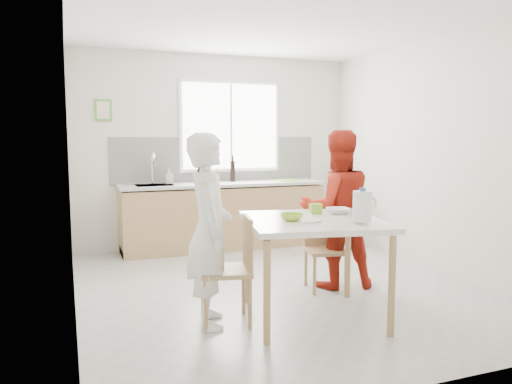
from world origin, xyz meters
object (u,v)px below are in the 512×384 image
wine_bottle_a (200,171)px  bowl_white (338,211)px  person_white (209,230)px  chair_far (324,245)px  chair_left (233,265)px  milk_jug (363,206)px  dining_table (313,229)px  bowl_green (292,217)px  person_red (337,209)px  wine_bottle_b (233,171)px

wine_bottle_a → bowl_white: bearing=-79.2°
person_white → chair_far: bearing=-56.5°
chair_left → bowl_white: bowl_white is taller
chair_far → milk_jug: bearing=-91.4°
dining_table → wine_bottle_a: wine_bottle_a is taller
bowl_green → wine_bottle_a: size_ratio=0.58×
bowl_green → wine_bottle_a: (0.01, 3.05, 0.19)m
wine_bottle_a → dining_table: bearing=-86.3°
dining_table → milk_jug: bearing=-52.1°
chair_far → bowl_white: (-0.16, -0.54, 0.44)m
dining_table → person_red: 0.98m
chair_far → wine_bottle_a: (-0.70, 2.32, 0.63)m
chair_left → wine_bottle_b: size_ratio=3.00×
chair_left → milk_jug: (0.93, -0.47, 0.51)m
chair_far → chair_left: bearing=-141.8°
bowl_white → wine_bottle_a: wine_bottle_a is taller
chair_left → person_white: (-0.19, 0.04, 0.30)m
chair_left → milk_jug: 1.16m
dining_table → wine_bottle_a: 3.07m
bowl_green → wine_bottle_a: bearing=89.9°
chair_left → bowl_green: 0.63m
person_red → wine_bottle_b: person_red is taller
chair_far → bowl_white: size_ratio=3.91×
milk_jug → wine_bottle_b: 3.33m
person_red → wine_bottle_b: size_ratio=5.40×
chair_far → wine_bottle_a: bearing=118.2°
dining_table → wine_bottle_b: 3.02m
chair_left → chair_far: 1.31m
milk_jug → person_red: bearing=81.4°
dining_table → chair_far: size_ratio=1.61×
chair_left → chair_far: (1.17, 0.59, -0.05)m
person_white → bowl_green: size_ratio=8.58×
chair_far → wine_bottle_b: size_ratio=2.72×
chair_far → bowl_green: bearing=-122.5°
milk_jug → bowl_green: bearing=156.4°
wine_bottle_b → person_white: bearing=-111.8°
bowl_white → chair_far: bearing=73.6°
bowl_green → chair_far: bearing=46.1°
dining_table → person_white: bearing=168.7°
wine_bottle_a → wine_bottle_b: 0.47m
dining_table → milk_jug: (0.26, -0.34, 0.23)m
milk_jug → wine_bottle_a: bearing=109.1°
person_red → wine_bottle_a: size_ratio=5.06×
milk_jug → wine_bottle_a: 3.41m
bowl_white → milk_jug: size_ratio=0.79×
bowl_green → wine_bottle_b: bearing=81.1°
dining_table → person_white: 0.88m
bowl_green → wine_bottle_b: wine_bottle_b is taller
wine_bottle_a → milk_jug: bearing=-82.2°
person_white → dining_table: bearing=-90.0°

